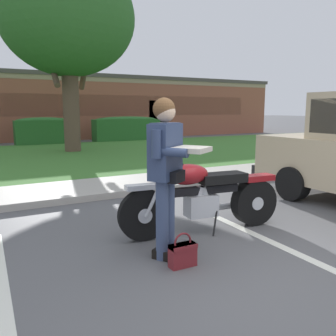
{
  "coord_description": "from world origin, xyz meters",
  "views": [
    {
      "loc": [
        -2.42,
        -2.46,
        1.58
      ],
      "look_at": [
        -0.29,
        1.46,
        0.85
      ],
      "focal_mm": 38.13,
      "sensor_mm": 36.0,
      "label": 1
    }
  ],
  "objects_px": {
    "rider_person": "(167,165)",
    "handbag": "(183,253)",
    "motorcycle": "(208,195)",
    "brick_building": "(42,107)",
    "hedge_center_right": "(127,128)",
    "hedge_center_left": "(43,130)",
    "shade_tree": "(67,19)"
  },
  "relations": [
    {
      "from": "motorcycle",
      "to": "brick_building",
      "type": "distance_m",
      "value": 20.02
    },
    {
      "from": "motorcycle",
      "to": "hedge_center_left",
      "type": "relative_size",
      "value": 0.92
    },
    {
      "from": "handbag",
      "to": "hedge_center_left",
      "type": "bearing_deg",
      "value": 85.86
    },
    {
      "from": "hedge_center_left",
      "to": "brick_building",
      "type": "height_order",
      "value": "brick_building"
    },
    {
      "from": "motorcycle",
      "to": "hedge_center_left",
      "type": "height_order",
      "value": "hedge_center_left"
    },
    {
      "from": "hedge_center_left",
      "to": "hedge_center_right",
      "type": "distance_m",
      "value": 4.04
    },
    {
      "from": "handbag",
      "to": "shade_tree",
      "type": "bearing_deg",
      "value": 82.12
    },
    {
      "from": "motorcycle",
      "to": "brick_building",
      "type": "bearing_deg",
      "value": 86.35
    },
    {
      "from": "motorcycle",
      "to": "handbag",
      "type": "xyz_separation_m",
      "value": [
        -0.85,
        -0.77,
        -0.34
      ]
    },
    {
      "from": "handbag",
      "to": "rider_person",
      "type": "bearing_deg",
      "value": 94.94
    },
    {
      "from": "hedge_center_right",
      "to": "brick_building",
      "type": "relative_size",
      "value": 0.12
    },
    {
      "from": "rider_person",
      "to": "hedge_center_left",
      "type": "bearing_deg",
      "value": 85.68
    },
    {
      "from": "rider_person",
      "to": "handbag",
      "type": "relative_size",
      "value": 4.74
    },
    {
      "from": "hedge_center_left",
      "to": "hedge_center_right",
      "type": "xyz_separation_m",
      "value": [
        4.04,
        0.0,
        0.0
      ]
    },
    {
      "from": "handbag",
      "to": "brick_building",
      "type": "distance_m",
      "value": 20.88
    },
    {
      "from": "handbag",
      "to": "brick_building",
      "type": "bearing_deg",
      "value": 84.15
    },
    {
      "from": "motorcycle",
      "to": "brick_building",
      "type": "xyz_separation_m",
      "value": [
        1.27,
        19.94,
        1.26
      ]
    },
    {
      "from": "shade_tree",
      "to": "hedge_center_left",
      "type": "bearing_deg",
      "value": 96.61
    },
    {
      "from": "rider_person",
      "to": "hedge_center_left",
      "type": "height_order",
      "value": "rider_person"
    },
    {
      "from": "rider_person",
      "to": "brick_building",
      "type": "bearing_deg",
      "value": 84.0
    },
    {
      "from": "hedge_center_right",
      "to": "handbag",
      "type": "bearing_deg",
      "value": -109.88
    },
    {
      "from": "motorcycle",
      "to": "hedge_center_left",
      "type": "distance_m",
      "value": 13.18
    },
    {
      "from": "handbag",
      "to": "hedge_center_left",
      "type": "distance_m",
      "value": 14.0
    },
    {
      "from": "rider_person",
      "to": "brick_building",
      "type": "distance_m",
      "value": 20.55
    },
    {
      "from": "shade_tree",
      "to": "hedge_center_right",
      "type": "bearing_deg",
      "value": 45.12
    },
    {
      "from": "hedge_center_left",
      "to": "brick_building",
      "type": "xyz_separation_m",
      "value": [
        1.11,
        6.76,
        1.08
      ]
    },
    {
      "from": "handbag",
      "to": "brick_building",
      "type": "relative_size",
      "value": 0.01
    },
    {
      "from": "brick_building",
      "to": "motorcycle",
      "type": "bearing_deg",
      "value": -93.65
    },
    {
      "from": "motorcycle",
      "to": "rider_person",
      "type": "bearing_deg",
      "value": -150.94
    },
    {
      "from": "shade_tree",
      "to": "motorcycle",
      "type": "bearing_deg",
      "value": -93.47
    },
    {
      "from": "shade_tree",
      "to": "handbag",
      "type": "bearing_deg",
      "value": -97.88
    },
    {
      "from": "handbag",
      "to": "brick_building",
      "type": "xyz_separation_m",
      "value": [
        2.12,
        20.71,
        1.59
      ]
    }
  ]
}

